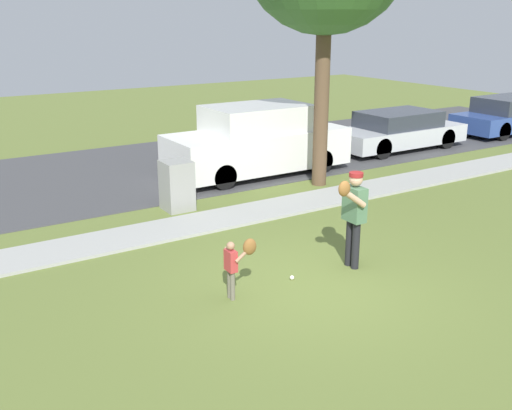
# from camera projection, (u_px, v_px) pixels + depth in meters

# --- Properties ---
(ground_plane) EXTENTS (48.00, 48.00, 0.00)m
(ground_plane) POSITION_uv_depth(u_px,v_px,m) (213.00, 224.00, 12.50)
(ground_plane) COLOR olive
(sidewalk_strip) EXTENTS (36.00, 1.20, 0.06)m
(sidewalk_strip) POSITION_uv_depth(u_px,v_px,m) (211.00, 221.00, 12.58)
(sidewalk_strip) COLOR #A3A39E
(sidewalk_strip) RESTS_ON ground
(road_surface) EXTENTS (36.00, 6.80, 0.02)m
(road_surface) POSITION_uv_depth(u_px,v_px,m) (126.00, 172.00, 16.61)
(road_surface) COLOR #424244
(road_surface) RESTS_ON ground
(person_adult) EXTENTS (0.69, 0.61, 1.69)m
(person_adult) POSITION_uv_depth(u_px,v_px,m) (353.00, 209.00, 10.01)
(person_adult) COLOR black
(person_adult) RESTS_ON ground
(person_child) EXTENTS (0.43, 0.39, 0.99)m
(person_child) POSITION_uv_depth(u_px,v_px,m) (237.00, 260.00, 9.00)
(person_child) COLOR #6B6656
(person_child) RESTS_ON ground
(baseball) EXTENTS (0.07, 0.07, 0.07)m
(baseball) POSITION_uv_depth(u_px,v_px,m) (292.00, 278.00, 9.84)
(baseball) COLOR white
(baseball) RESTS_ON ground
(utility_cabinet) EXTENTS (0.61, 0.65, 1.12)m
(utility_cabinet) POSITION_uv_depth(u_px,v_px,m) (177.00, 185.00, 13.26)
(utility_cabinet) COLOR gray
(utility_cabinet) RESTS_ON ground
(parked_van_white) EXTENTS (5.00, 1.95, 1.88)m
(parked_van_white) POSITION_uv_depth(u_px,v_px,m) (258.00, 142.00, 16.14)
(parked_van_white) COLOR silver
(parked_van_white) RESTS_ON road_surface
(parked_sedan_silver) EXTENTS (4.60, 1.80, 1.23)m
(parked_sedan_silver) POSITION_uv_depth(u_px,v_px,m) (398.00, 131.00, 19.23)
(parked_sedan_silver) COLOR silver
(parked_sedan_silver) RESTS_ON road_surface
(parked_wagon_blue) EXTENTS (4.50, 1.80, 1.33)m
(parked_wagon_blue) POSITION_uv_depth(u_px,v_px,m) (509.00, 115.00, 21.87)
(parked_wagon_blue) COLOR #2D478C
(parked_wagon_blue) RESTS_ON road_surface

